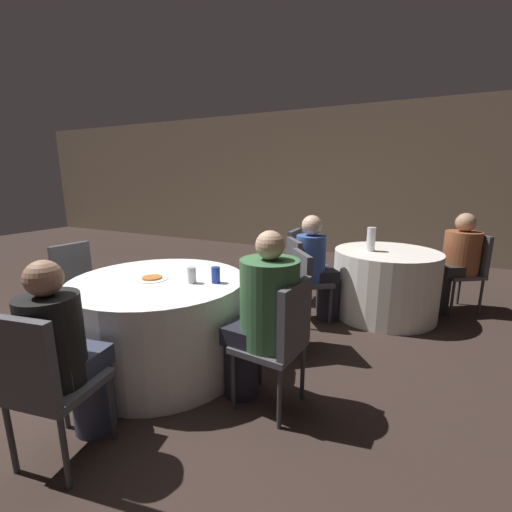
# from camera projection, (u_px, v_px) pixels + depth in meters

# --- Properties ---
(ground_plane) EXTENTS (16.00, 16.00, 0.00)m
(ground_plane) POSITION_uv_depth(u_px,v_px,m) (151.00, 360.00, 2.87)
(ground_plane) COLOR #332621
(wall_back) EXTENTS (16.00, 0.06, 2.80)m
(wall_back) POSITION_uv_depth(u_px,v_px,m) (322.00, 182.00, 6.82)
(wall_back) COLOR gray
(wall_back) RESTS_ON ground_plane
(table_near) EXTENTS (1.36, 1.36, 0.72)m
(table_near) POSITION_uv_depth(u_px,v_px,m) (161.00, 322.00, 2.76)
(table_near) COLOR white
(table_near) RESTS_ON ground_plane
(table_far) EXTENTS (1.11, 1.11, 0.72)m
(table_far) POSITION_uv_depth(u_px,v_px,m) (385.00, 283.00, 3.77)
(table_far) COLOR white
(table_far) RESTS_ON ground_plane
(chair_near_east) EXTENTS (0.44, 0.43, 0.88)m
(chair_near_east) POSITION_uv_depth(u_px,v_px,m) (282.00, 335.00, 2.16)
(chair_near_east) COLOR #47474C
(chair_near_east) RESTS_ON ground_plane
(chair_near_south) EXTENTS (0.47, 0.47, 0.88)m
(chair_near_south) POSITION_uv_depth(u_px,v_px,m) (41.00, 378.00, 1.69)
(chair_near_south) COLOR #47474C
(chair_near_south) RESTS_ON ground_plane
(chair_near_northeast) EXTENTS (0.56, 0.56, 0.88)m
(chair_near_northeast) POSITION_uv_depth(u_px,v_px,m) (291.00, 293.00, 2.93)
(chair_near_northeast) COLOR #47474C
(chair_near_northeast) RESTS_ON ground_plane
(chair_near_west) EXTENTS (0.44, 0.43, 0.88)m
(chair_near_west) POSITION_uv_depth(u_px,v_px,m) (79.00, 281.00, 3.27)
(chair_near_west) COLOR #47474C
(chair_near_west) RESTS_ON ground_plane
(chair_far_northeast) EXTENTS (0.55, 0.55, 0.88)m
(chair_far_northeast) POSITION_uv_depth(u_px,v_px,m) (467.00, 265.00, 3.85)
(chair_far_northeast) COLOR #47474C
(chair_far_northeast) RESTS_ON ground_plane
(chair_far_west) EXTENTS (0.42, 0.41, 0.88)m
(chair_far_west) POSITION_uv_depth(u_px,v_px,m) (301.00, 259.00, 4.13)
(chair_far_west) COLOR #47474C
(chair_far_west) RESTS_ON ground_plane
(chair_far_southwest) EXTENTS (0.56, 0.56, 0.88)m
(chair_far_southwest) POSITION_uv_depth(u_px,v_px,m) (302.00, 273.00, 3.55)
(chair_far_southwest) COLOR #47474C
(chair_far_southwest) RESTS_ON ground_plane
(person_green_jacket) EXTENTS (0.53, 0.39, 1.19)m
(person_green_jacket) POSITION_uv_depth(u_px,v_px,m) (262.00, 317.00, 2.22)
(person_green_jacket) COLOR black
(person_green_jacket) RESTS_ON ground_plane
(person_black_shirt) EXTENTS (0.34, 0.49, 1.11)m
(person_black_shirt) POSITION_uv_depth(u_px,v_px,m) (68.00, 357.00, 1.85)
(person_black_shirt) COLOR #33384C
(person_black_shirt) RESTS_ON ground_plane
(person_floral_shirt) EXTENTS (0.51, 0.48, 1.12)m
(person_floral_shirt) POSITION_uv_depth(u_px,v_px,m) (455.00, 261.00, 3.82)
(person_floral_shirt) COLOR #282828
(person_floral_shirt) RESTS_ON ground_plane
(person_blue_shirt) EXTENTS (0.45, 0.43, 1.13)m
(person_blue_shirt) POSITION_uv_depth(u_px,v_px,m) (317.00, 269.00, 3.57)
(person_blue_shirt) COLOR black
(person_blue_shirt) RESTS_ON ground_plane
(pizza_plate_near) EXTENTS (0.25, 0.25, 0.02)m
(pizza_plate_near) POSITION_uv_depth(u_px,v_px,m) (152.00, 278.00, 2.67)
(pizza_plate_near) COLOR white
(pizza_plate_near) RESTS_ON table_near
(soda_can_silver) EXTENTS (0.07, 0.07, 0.12)m
(soda_can_silver) POSITION_uv_depth(u_px,v_px,m) (192.00, 275.00, 2.56)
(soda_can_silver) COLOR silver
(soda_can_silver) RESTS_ON table_near
(soda_can_blue) EXTENTS (0.07, 0.07, 0.12)m
(soda_can_blue) POSITION_uv_depth(u_px,v_px,m) (216.00, 275.00, 2.56)
(soda_can_blue) COLOR #1E38A5
(soda_can_blue) RESTS_ON table_near
(bottle_far) EXTENTS (0.09, 0.09, 0.26)m
(bottle_far) POSITION_uv_depth(u_px,v_px,m) (371.00, 239.00, 3.66)
(bottle_far) COLOR white
(bottle_far) RESTS_ON table_far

